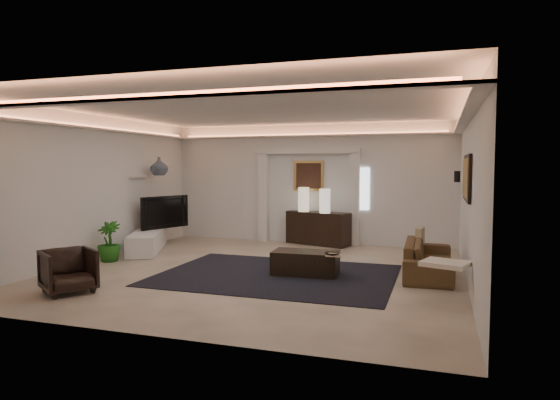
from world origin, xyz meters
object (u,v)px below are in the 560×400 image
(console, at_px, (318,228))
(sofa, at_px, (429,259))
(coffee_table, at_px, (306,263))
(armchair, at_px, (68,271))

(console, distance_m, sofa, 3.71)
(sofa, xyz_separation_m, coffee_table, (-2.03, -0.62, -0.09))
(console, bearing_deg, armchair, -96.24)
(coffee_table, height_order, armchair, armchair)
(console, bearing_deg, sofa, -27.38)
(sofa, relative_size, armchair, 2.78)
(coffee_table, bearing_deg, sofa, 13.79)
(sofa, bearing_deg, armchair, 118.40)
(armchair, bearing_deg, console, 8.73)
(console, bearing_deg, coffee_table, -62.04)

